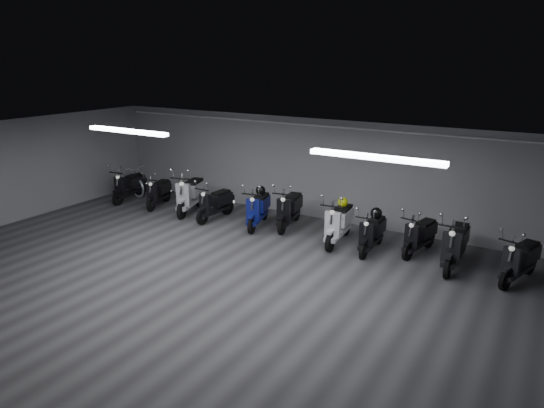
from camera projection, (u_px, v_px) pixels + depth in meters
The scene contains 21 objects.
floor at pixel (207, 285), 9.76m from camera, with size 14.00×10.00×0.01m, color #3A3A3D.
ceiling at pixel (201, 146), 8.94m from camera, with size 14.00×10.00×0.01m, color gray.
back_wall at pixel (318, 169), 13.45m from camera, with size 14.00×0.01×2.80m, color gray.
fluor_strip_left at pixel (127, 131), 11.27m from camera, with size 2.40×0.18×0.08m, color white.
fluor_strip_right at pixel (375, 157), 8.30m from camera, with size 2.40×0.18×0.08m, color white.
conduit at pixel (318, 126), 13.03m from camera, with size 0.05×0.05×13.60m, color white.
scooter_0 at pixel (129, 181), 15.32m from camera, with size 0.57×1.70×1.27m, color black, non-canonical shape.
scooter_1 at pixel (158, 188), 14.72m from camera, with size 0.53×1.59×1.18m, color black, non-canonical shape.
scooter_2 at pixel (190, 188), 14.13m from camera, with size 0.65×1.94×1.45m, color #BBBABF, non-canonical shape.
scooter_3 at pixel (215, 198), 13.53m from camera, with size 0.55×1.64×1.22m, color black, non-canonical shape.
scooter_4 at pixel (258, 203), 12.94m from camera, with size 0.58×1.75×1.30m, color navy, non-canonical shape.
scooter_5 at pixel (289, 203), 12.87m from camera, with size 0.60×1.79×1.33m, color black, non-canonical shape.
scooter_6 at pixel (339, 216), 11.76m from camera, with size 0.61×1.84×1.37m, color white, non-canonical shape.
scooter_7 at pixel (372, 227), 11.26m from camera, with size 0.54×1.61×1.20m, color black, non-canonical shape.
scooter_8 at pixel (420, 230), 11.12m from camera, with size 0.53×1.59×1.19m, color black, non-canonical shape.
scooter_9 at pixel (456, 237), 10.36m from camera, with size 0.62×1.86×1.38m, color black, non-canonical shape.
bicycle at pixel (127, 176), 16.06m from camera, with size 0.66×1.87×1.21m, color white.
scooter_10 at pixel (521, 253), 9.70m from camera, with size 0.56×1.67×1.24m, color black, non-canonical shape.
helmet_0 at pixel (261, 190), 13.08m from camera, with size 0.27×0.27×0.27m, color black.
helmet_1 at pixel (343, 202), 11.89m from camera, with size 0.26×0.26×0.26m, color #B5C50B.
helmet_2 at pixel (376, 213), 11.37m from camera, with size 0.27×0.27×0.27m, color black.
Camera 1 is at (5.71, -6.91, 4.38)m, focal length 32.05 mm.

